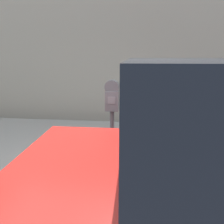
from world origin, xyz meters
TOP-DOWN VIEW (x-y plane):
  - sidewalk at (0.00, 2.20)m, footprint 24.00×2.80m
  - parking_meter at (0.30, 1.07)m, footprint 0.20×0.14m

SIDE VIEW (x-z plane):
  - sidewalk at x=0.00m, z-range 0.00..0.13m
  - parking_meter at x=0.30m, z-range 0.42..1.79m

